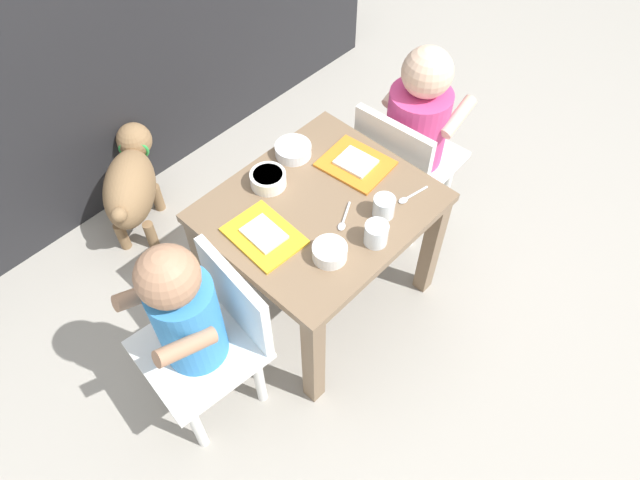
# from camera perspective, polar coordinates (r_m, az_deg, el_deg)

# --- Properties ---
(ground_plane) EXTENTS (7.00, 7.00, 0.00)m
(ground_plane) POSITION_cam_1_polar(r_m,az_deg,el_deg) (1.89, 0.00, -5.30)
(ground_plane) COLOR #9E998E
(kitchen_cabinet_back) EXTENTS (2.21, 0.33, 0.96)m
(kitchen_cabinet_back) POSITION_cam_1_polar(r_m,az_deg,el_deg) (2.14, -20.41, 17.67)
(kitchen_cabinet_back) COLOR #232326
(kitchen_cabinet_back) RESTS_ON ground
(dining_table) EXTENTS (0.57, 0.50, 0.44)m
(dining_table) POSITION_cam_1_polar(r_m,az_deg,el_deg) (1.60, 0.00, 1.60)
(dining_table) COLOR #7A6047
(dining_table) RESTS_ON ground
(seated_child_left) EXTENTS (0.31, 0.31, 0.68)m
(seated_child_left) POSITION_cam_1_polar(r_m,az_deg,el_deg) (1.39, -12.49, -7.45)
(seated_child_left) COLOR white
(seated_child_left) RESTS_ON ground
(seated_child_right) EXTENTS (0.30, 0.30, 0.67)m
(seated_child_right) POSITION_cam_1_polar(r_m,az_deg,el_deg) (1.82, 9.38, 11.16)
(seated_child_right) COLOR white
(seated_child_right) RESTS_ON ground
(dog) EXTENTS (0.35, 0.35, 0.31)m
(dog) POSITION_cam_1_polar(r_m,az_deg,el_deg) (2.02, -18.07, 5.41)
(dog) COLOR olive
(dog) RESTS_ON ground
(food_tray_left) EXTENTS (0.15, 0.20, 0.02)m
(food_tray_left) POSITION_cam_1_polar(r_m,az_deg,el_deg) (1.47, -5.52, 0.48)
(food_tray_left) COLOR gold
(food_tray_left) RESTS_ON dining_table
(food_tray_right) EXTENTS (0.17, 0.20, 0.02)m
(food_tray_right) POSITION_cam_1_polar(r_m,az_deg,el_deg) (1.64, 3.53, 7.52)
(food_tray_right) COLOR orange
(food_tray_right) RESTS_ON dining_table
(water_cup_left) EXTENTS (0.06, 0.06, 0.06)m
(water_cup_left) POSITION_cam_1_polar(r_m,az_deg,el_deg) (1.50, 6.28, 3.17)
(water_cup_left) COLOR white
(water_cup_left) RESTS_ON dining_table
(water_cup_right) EXTENTS (0.06, 0.06, 0.06)m
(water_cup_right) POSITION_cam_1_polar(r_m,az_deg,el_deg) (1.44, 5.53, 0.52)
(water_cup_right) COLOR white
(water_cup_right) RESTS_ON dining_table
(veggie_bowl_far) EXTENTS (0.10, 0.10, 0.04)m
(veggie_bowl_far) POSITION_cam_1_polar(r_m,az_deg,el_deg) (1.58, -5.12, 6.02)
(veggie_bowl_far) COLOR white
(veggie_bowl_far) RESTS_ON dining_table
(cereal_bowl_right_side) EXTENTS (0.09, 0.09, 0.04)m
(cereal_bowl_right_side) POSITION_cam_1_polar(r_m,az_deg,el_deg) (1.41, 0.96, -1.16)
(cereal_bowl_right_side) COLOR white
(cereal_bowl_right_side) RESTS_ON dining_table
(veggie_bowl_near) EXTENTS (0.10, 0.10, 0.03)m
(veggie_bowl_near) POSITION_cam_1_polar(r_m,az_deg,el_deg) (1.66, -2.65, 8.86)
(veggie_bowl_near) COLOR white
(veggie_bowl_near) RESTS_ON dining_table
(spoon_by_left_tray) EXTENTS (0.10, 0.03, 0.01)m
(spoon_by_left_tray) POSITION_cam_1_polar(r_m,az_deg,el_deg) (1.57, 8.85, 4.26)
(spoon_by_left_tray) COLOR silver
(spoon_by_left_tray) RESTS_ON dining_table
(spoon_by_right_tray) EXTENTS (0.09, 0.06, 0.01)m
(spoon_by_right_tray) POSITION_cam_1_polar(r_m,az_deg,el_deg) (1.50, 2.37, 2.06)
(spoon_by_right_tray) COLOR silver
(spoon_by_right_tray) RESTS_ON dining_table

